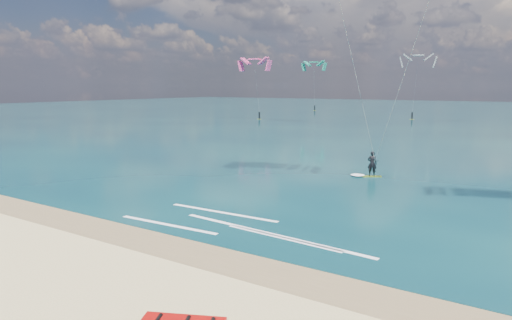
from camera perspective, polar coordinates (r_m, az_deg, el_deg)
The scene contains 6 objects.
ground at distance 52.38m, azimuth 17.90°, elevation 1.62°, with size 320.00×320.00×0.00m, color tan.
wet_sand_strip at distance 19.88m, azimuth -11.76°, elevation -10.18°, with size 320.00×2.40×0.01m, color brown.
sea at distance 115.20m, azimuth 26.29°, elevation 5.05°, with size 320.00×200.00×0.04m, color #092734.
kitesurfer_main at distance 29.88m, azimuth 15.08°, elevation 12.44°, with size 9.08×9.11×16.18m.
shoreline_foam at distance 21.49m, azimuth -2.11°, elevation -8.38°, with size 12.67×3.61×0.01m.
distant_kites at distance 91.30m, azimuth 16.51°, elevation 8.54°, with size 73.55×36.55×12.51m.
Camera 1 is at (13.30, -10.24, 6.55)m, focal length 32.00 mm.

